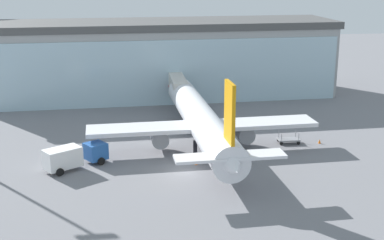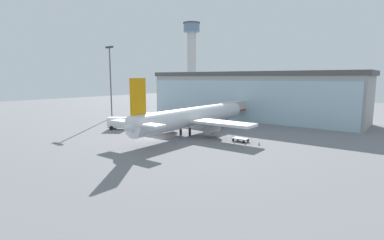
% 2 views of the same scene
% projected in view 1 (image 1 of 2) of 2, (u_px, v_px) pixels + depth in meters
% --- Properties ---
extents(ground, '(240.00, 240.00, 0.00)m').
position_uv_depth(ground, '(186.00, 171.00, 59.71)').
color(ground, slate).
extents(terminal_building, '(61.03, 17.39, 13.09)m').
position_uv_depth(terminal_building, '(162.00, 59.00, 93.40)').
color(terminal_building, '#A0A0A0').
rests_on(terminal_building, ground).
extents(jet_bridge, '(2.25, 13.17, 5.49)m').
position_uv_depth(jet_bridge, '(177.00, 83.00, 85.00)').
color(jet_bridge, beige).
rests_on(jet_bridge, ground).
extents(airplane, '(28.51, 36.69, 11.41)m').
position_uv_depth(airplane, '(201.00, 121.00, 66.61)').
color(airplane, silver).
rests_on(airplane, ground).
extents(catering_truck, '(7.30, 5.87, 2.65)m').
position_uv_depth(catering_truck, '(74.00, 156.00, 60.16)').
color(catering_truck, '#2659A5').
rests_on(catering_truck, ground).
extents(baggage_cart, '(2.85, 1.70, 1.50)m').
position_uv_depth(baggage_cart, '(289.00, 139.00, 69.02)').
color(baggage_cart, gray).
rests_on(baggage_cart, ground).
extents(safety_cone_nose, '(0.36, 0.36, 0.55)m').
position_uv_depth(safety_cone_nose, '(196.00, 162.00, 61.58)').
color(safety_cone_nose, orange).
rests_on(safety_cone_nose, ground).
extents(safety_cone_wingtip, '(0.36, 0.36, 0.55)m').
position_uv_depth(safety_cone_wingtip, '(320.00, 141.00, 69.02)').
color(safety_cone_wingtip, orange).
rests_on(safety_cone_wingtip, ground).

